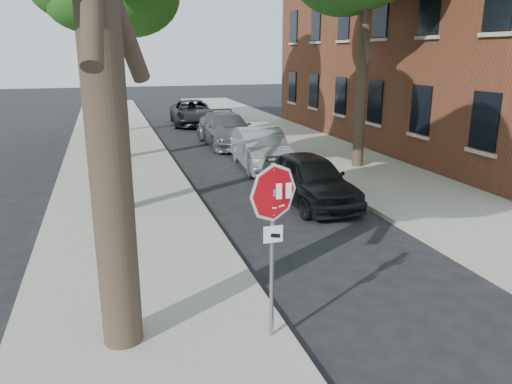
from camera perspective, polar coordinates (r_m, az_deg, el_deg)
ground at (r=7.98m, az=6.71°, el=-15.85°), size 120.00×120.00×0.00m
sidewalk_left at (r=18.66m, az=-15.44°, el=2.41°), size 4.00×55.00×0.12m
sidewalk_right at (r=20.63m, az=8.87°, el=4.02°), size 4.00×55.00×0.12m
curb_left at (r=18.80m, az=-9.19°, el=2.89°), size 0.12×55.00×0.13m
curb_right at (r=19.84m, az=3.51°, el=3.73°), size 0.12×55.00×0.13m
stop_sign at (r=6.89m, az=1.95°, el=-3.02°), size 0.76×0.34×2.61m
car_a at (r=14.21m, az=6.13°, el=1.53°), size 1.85×4.23×1.42m
car_b at (r=18.42m, az=0.59°, el=4.94°), size 1.81×4.51×1.46m
car_c at (r=23.21m, az=-3.44°, el=7.16°), size 2.14×5.13×1.48m
car_d at (r=30.12m, az=-7.26°, el=8.98°), size 2.72×5.34×1.44m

